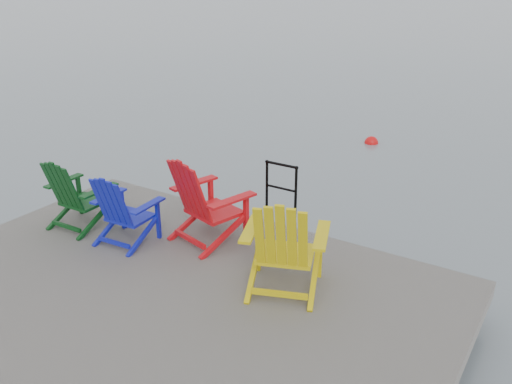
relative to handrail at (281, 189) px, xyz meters
The scene contains 8 objects.
ground 2.67m from the handrail, 95.83° to the right, with size 400.00×400.00×0.00m, color slate.
dock 2.56m from the handrail, 95.83° to the right, with size 6.00×5.00×1.40m.
handrail is the anchor object (origin of this frame).
chair_green 2.72m from the handrail, 147.10° to the right, with size 0.79×0.74×0.98m.
chair_blue 2.05m from the handrail, 134.15° to the right, with size 0.78×0.73×0.94m.
chair_red 1.07m from the handrail, 123.44° to the right, with size 1.05×0.99×1.13m.
chair_yellow 1.60m from the handrail, 59.06° to the right, with size 1.07×1.03×1.12m.
buoy_a 5.97m from the handrail, 98.86° to the left, with size 0.32×0.32×0.32m, color red.
Camera 1 is at (3.51, -3.32, 3.72)m, focal length 38.00 mm.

